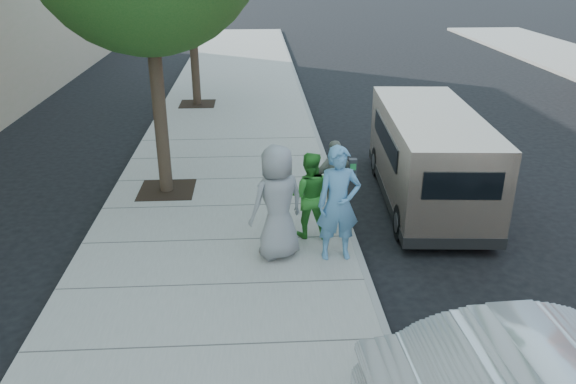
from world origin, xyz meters
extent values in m
plane|color=black|center=(0.00, 0.00, 0.00)|extent=(120.00, 120.00, 0.00)
cube|color=gray|center=(-1.00, 0.00, 0.07)|extent=(5.00, 60.00, 0.15)
cube|color=gray|center=(1.44, 0.00, 0.07)|extent=(0.12, 60.00, 0.16)
cube|color=black|center=(-2.30, 2.40, 0.15)|extent=(1.20, 1.20, 0.01)
cylinder|color=#38281E|center=(-2.30, 2.40, 2.13)|extent=(0.28, 0.28, 3.96)
cube|color=black|center=(-2.30, 10.00, 0.15)|extent=(1.20, 1.20, 0.01)
cylinder|color=#38281E|center=(-2.30, 10.00, 1.91)|extent=(0.28, 0.28, 3.52)
cylinder|color=gray|center=(1.25, -0.19, 0.78)|extent=(0.06, 0.06, 1.26)
cube|color=gray|center=(1.25, -0.19, 1.45)|extent=(0.25, 0.08, 0.09)
cube|color=#2D2D30|center=(1.15, -0.18, 1.61)|extent=(0.14, 0.12, 0.25)
cube|color=#2D2D30|center=(1.35, -0.19, 1.61)|extent=(0.14, 0.12, 0.25)
cube|color=beige|center=(3.30, 1.75, 1.08)|extent=(2.14, 4.97, 1.79)
cube|color=beige|center=(3.49, 4.40, 0.64)|extent=(1.69, 0.61, 0.76)
cube|color=black|center=(3.13, -0.69, 1.39)|extent=(1.35, 0.12, 0.49)
cylinder|color=black|center=(2.62, 3.40, 0.34)|extent=(0.28, 0.70, 0.68)
cylinder|color=black|center=(4.20, 3.29, 0.34)|extent=(0.28, 0.70, 0.68)
cylinder|color=black|center=(2.39, 0.11, 0.34)|extent=(0.28, 0.70, 0.68)
cylinder|color=black|center=(3.97, -0.01, 0.34)|extent=(0.28, 0.70, 0.68)
imported|color=#5891BC|center=(1.04, -0.73, 1.15)|extent=(0.75, 0.51, 1.99)
imported|color=green|center=(0.63, 0.09, 0.96)|extent=(0.85, 0.69, 1.62)
imported|color=gray|center=(0.03, -0.62, 1.15)|extent=(1.15, 1.00, 1.99)
imported|color=gray|center=(1.20, 0.83, 0.94)|extent=(1.00, 0.65, 1.58)
camera|label=1|loc=(-0.30, -9.14, 5.01)|focal=35.00mm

